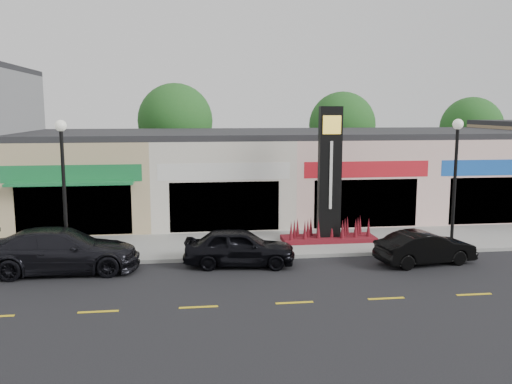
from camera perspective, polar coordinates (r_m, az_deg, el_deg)
ground at (r=20.18m, az=2.37°, el=-8.65°), size 120.00×120.00×0.00m
sidewalk at (r=24.30m, az=0.64°, el=-5.45°), size 52.00×4.30×0.15m
curb at (r=22.15m, az=1.45°, el=-6.86°), size 52.00×0.20×0.15m
shop_beige at (r=31.10m, az=-16.96°, el=1.64°), size 7.00×10.85×4.80m
shop_cream at (r=30.72m, az=-3.98°, el=1.92°), size 7.00×10.01×4.80m
shop_pink_w at (r=31.90m, az=8.68°, el=2.09°), size 7.00×10.01×4.80m
shop_pink_e at (r=34.49m, az=19.94°, el=2.16°), size 7.00×10.01×4.80m
tree_rear_west at (r=38.50m, az=-8.49°, el=7.42°), size 5.20×5.20×7.83m
tree_rear_mid at (r=40.12m, az=9.05°, el=6.97°), size 4.80×4.80×7.29m
tree_rear_east at (r=44.00m, az=21.72°, el=6.28°), size 4.60×4.60×6.94m
lamp_west_near at (r=22.14m, az=-19.61°, el=1.61°), size 0.44×0.44×5.47m
lamp_east_near at (r=24.40m, az=20.25°, el=2.19°), size 0.44×0.44×5.47m
pylon_sign at (r=24.31m, az=7.72°, el=-0.23°), size 4.20×1.30×6.00m
car_dark_sedan at (r=21.51m, az=-19.71°, el=-5.80°), size 2.33×5.65×1.64m
car_black_sedan at (r=21.09m, az=-1.75°, el=-5.81°), size 2.23×4.47×1.46m
car_black_conv at (r=22.35m, az=17.40°, el=-5.61°), size 2.00×4.09×1.29m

